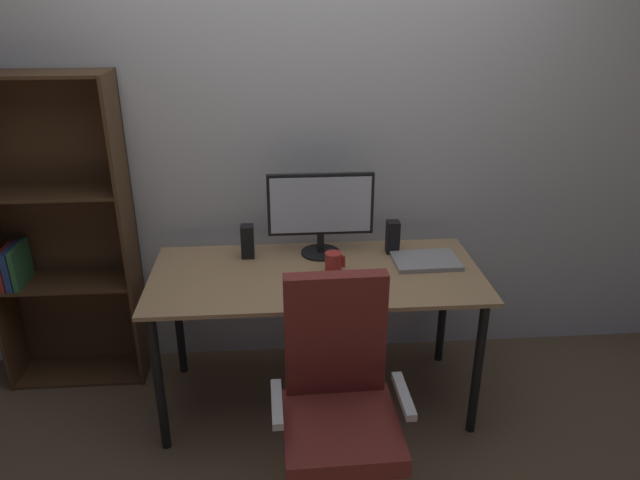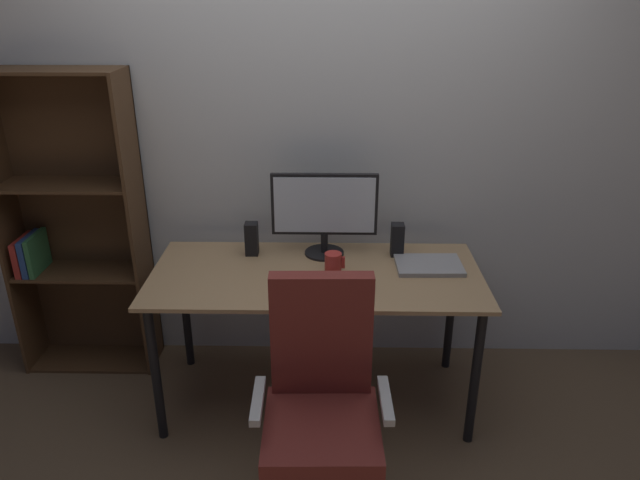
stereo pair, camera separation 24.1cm
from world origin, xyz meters
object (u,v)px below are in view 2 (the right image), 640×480
object	(u,v)px
coffee_mug	(333,263)
mouse	(366,284)
bookshelf	(74,229)
speaker_right	(397,240)
office_chair	(322,416)
speaker_left	(252,239)
keyboard	(315,287)
laptop	(429,265)
monitor	(324,209)
desk	(316,288)

from	to	relation	value
coffee_mug	mouse	bearing A→B (deg)	-43.87
bookshelf	speaker_right	bearing A→B (deg)	-4.99
mouse	office_chair	world-z (taller)	office_chair
speaker_left	keyboard	bearing A→B (deg)	-48.27
laptop	speaker_left	distance (m)	0.90
monitor	office_chair	size ratio (longest dim) A/B	0.52
mouse	office_chair	distance (m)	0.65
desk	monitor	world-z (taller)	monitor
speaker_left	speaker_right	bearing A→B (deg)	0.00
desk	speaker_right	distance (m)	0.49
mouse	bookshelf	size ratio (longest dim) A/B	0.06
bookshelf	mouse	bearing A→B (deg)	-18.15
desk	keyboard	distance (m)	0.19
keyboard	mouse	world-z (taller)	mouse
monitor	office_chair	xyz separation A→B (m)	(0.00, -0.91, -0.53)
laptop	mouse	bearing A→B (deg)	-147.00
mouse	speaker_left	world-z (taller)	speaker_left
desk	speaker_left	distance (m)	0.43
speaker_right	bookshelf	xyz separation A→B (m)	(-1.72, 0.15, -0.01)
bookshelf	keyboard	bearing A→B (deg)	-21.76
desk	speaker_right	size ratio (longest dim) A/B	9.35
coffee_mug	desk	bearing A→B (deg)	178.59
monitor	coffee_mug	world-z (taller)	monitor
coffee_mug	speaker_left	world-z (taller)	speaker_left
desk	monitor	size ratio (longest dim) A/B	3.00
keyboard	coffee_mug	bearing A→B (deg)	63.52
speaker_left	office_chair	distance (m)	1.04
monitor	keyboard	xyz separation A→B (m)	(-0.04, -0.38, -0.24)
office_chair	mouse	bearing A→B (deg)	69.27
speaker_left	speaker_right	xyz separation A→B (m)	(0.74, 0.00, 0.00)
keyboard	laptop	bearing A→B (deg)	24.05
monitor	laptop	size ratio (longest dim) A/B	1.65
desk	bookshelf	world-z (taller)	bookshelf
mouse	desk	bearing A→B (deg)	153.39
keyboard	bookshelf	xyz separation A→B (m)	(-1.31, 0.52, 0.06)
keyboard	mouse	xyz separation A→B (m)	(0.23, 0.02, 0.01)
laptop	speaker_left	bearing A→B (deg)	169.95
monitor	coffee_mug	bearing A→B (deg)	-78.33
coffee_mug	bookshelf	distance (m)	1.44
desk	speaker_right	world-z (taller)	speaker_right
monitor	mouse	xyz separation A→B (m)	(0.19, -0.36, -0.23)
coffee_mug	office_chair	size ratio (longest dim) A/B	0.10
mouse	laptop	bearing A→B (deg)	39.66
speaker_left	bookshelf	xyz separation A→B (m)	(-0.98, 0.15, -0.01)
office_chair	bookshelf	world-z (taller)	bookshelf
speaker_right	mouse	bearing A→B (deg)	-116.35
keyboard	speaker_right	xyz separation A→B (m)	(0.41, 0.37, 0.08)
laptop	monitor	bearing A→B (deg)	162.95
mouse	speaker_left	bearing A→B (deg)	153.32
office_chair	bookshelf	bearing A→B (deg)	140.69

